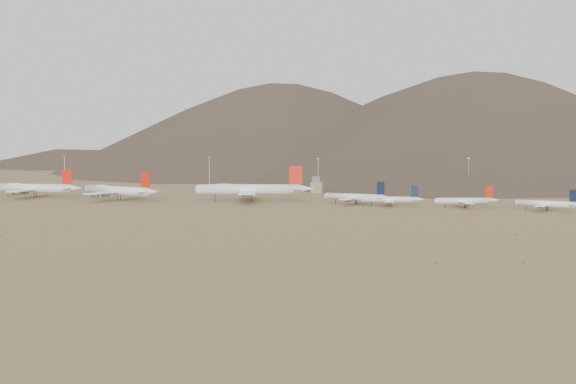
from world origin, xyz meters
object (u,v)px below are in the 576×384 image
(widebody_centre, at_px, (118,190))
(control_tower, at_px, (317,186))
(narrowbody_b, at_px, (392,199))
(widebody_west, at_px, (34,188))
(widebody_east, at_px, (250,189))
(narrowbody_a, at_px, (356,197))

(widebody_centre, bearing_deg, control_tower, 61.49)
(widebody_centre, xyz_separation_m, narrowbody_b, (175.87, 5.90, -2.54))
(widebody_west, relative_size, narrowbody_b, 1.74)
(widebody_east, distance_m, narrowbody_b, 91.94)
(narrowbody_b, bearing_deg, control_tower, 117.24)
(narrowbody_b, bearing_deg, widebody_west, 171.59)
(narrowbody_a, bearing_deg, widebody_centre, -163.26)
(widebody_west, bearing_deg, widebody_centre, -7.11)
(widebody_west, xyz_separation_m, narrowbody_a, (218.76, 5.30, -2.01))
(widebody_west, distance_m, widebody_east, 149.83)
(widebody_centre, height_order, control_tower, widebody_centre)
(narrowbody_b, bearing_deg, widebody_centre, 173.36)
(narrowbody_b, xyz_separation_m, control_tower, (-67.06, 92.96, 1.27))
(widebody_east, xyz_separation_m, narrowbody_a, (69.30, -5.16, -3.09))
(widebody_west, distance_m, narrowbody_b, 240.82)
(widebody_west, height_order, control_tower, widebody_west)
(control_tower, bearing_deg, widebody_west, -151.69)
(widebody_east, bearing_deg, widebody_west, 167.55)
(widebody_centre, relative_size, widebody_east, 0.83)
(widebody_west, distance_m, widebody_centre, 65.14)
(control_tower, bearing_deg, narrowbody_b, -54.19)
(widebody_east, height_order, narrowbody_b, widebody_east)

